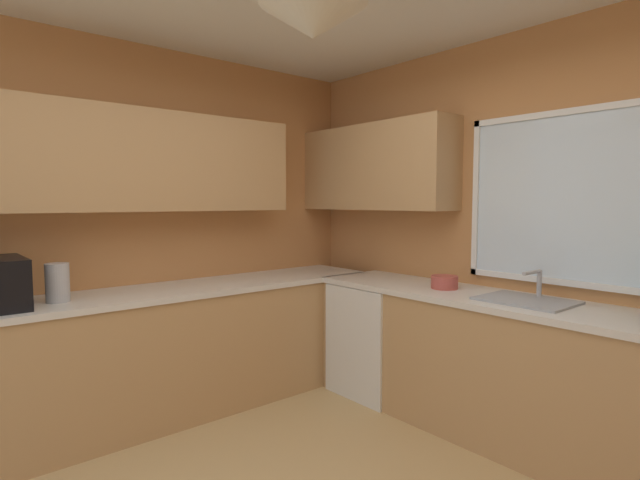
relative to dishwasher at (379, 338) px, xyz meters
The scene contains 7 objects.
room_shell 1.88m from the dishwasher, 57.82° to the right, with size 4.24×3.93×2.72m.
counter_run_left 1.70m from the dishwasher, 112.85° to the right, with size 0.65×3.54×0.91m.
counter_run_back 1.30m from the dishwasher, ahead, with size 3.33×0.65×0.91m.
dishwasher is the anchor object (origin of this frame).
kettle 2.33m from the dishwasher, 106.51° to the right, with size 0.14×0.14×0.24m, color #B7B7BC.
sink_assembly 1.29m from the dishwasher, ahead, with size 0.53×0.40×0.19m.
bowl 0.79m from the dishwasher, ahead, with size 0.19×0.19×0.09m, color #B74C42.
Camera 1 is at (1.57, -1.28, 1.52)m, focal length 27.73 mm.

